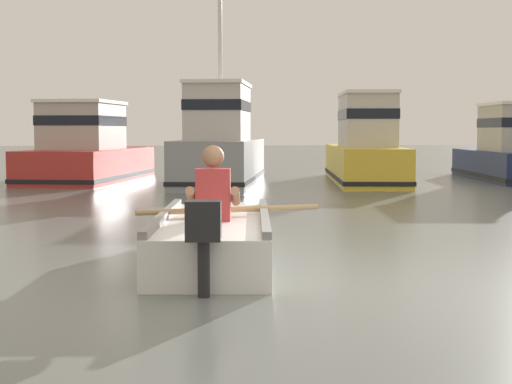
{
  "coord_description": "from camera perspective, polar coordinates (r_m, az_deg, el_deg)",
  "views": [
    {
      "loc": [
        -1.55,
        -6.33,
        1.34
      ],
      "look_at": [
        -0.62,
        3.44,
        0.55
      ],
      "focal_mm": 54.24,
      "sensor_mm": 36.0,
      "label": 1
    }
  ],
  "objects": [
    {
      "name": "rowboat_with_person",
      "position": [
        7.92,
        -3.08,
        -3.31
      ],
      "size": [
        1.96,
        3.72,
        1.19
      ],
      "color": "white",
      "rests_on": "ground"
    },
    {
      "name": "moored_boat_grey",
      "position": [
        18.86,
        -2.65,
        3.32
      ],
      "size": [
        2.71,
        5.82,
        4.69
      ],
      "color": "gray",
      "rests_on": "ground"
    },
    {
      "name": "moored_boat_navy",
      "position": [
        21.71,
        18.23,
        2.82
      ],
      "size": [
        2.34,
        5.58,
        2.05
      ],
      "color": "#19234C",
      "rests_on": "ground"
    },
    {
      "name": "ground_plane",
      "position": [
        6.66,
        8.19,
        -7.06
      ],
      "size": [
        120.0,
        120.0,
        0.0
      ],
      "primitive_type": "plane",
      "color": "slate"
    },
    {
      "name": "moored_boat_yellow",
      "position": [
        19.89,
        8.02,
        3.11
      ],
      "size": [
        2.35,
        6.42,
        2.28
      ],
      "color": "gold",
      "rests_on": "ground"
    },
    {
      "name": "moored_boat_red",
      "position": [
        20.71,
        -12.34,
        2.91
      ],
      "size": [
        3.26,
        5.91,
        2.09
      ],
      "color": "#B72D28",
      "rests_on": "ground"
    }
  ]
}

